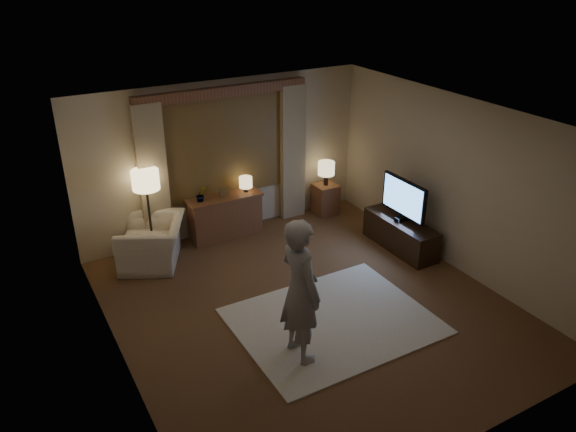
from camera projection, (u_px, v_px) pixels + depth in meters
room at (292, 205)px, 7.50m from camera, size 5.04×5.54×2.64m
rug at (333, 321)px, 7.37m from camera, size 2.50×2.00×0.02m
sideboard at (225, 217)px, 9.43m from camera, size 1.20×0.40×0.70m
picture_frame at (224, 193)px, 9.23m from camera, size 0.16×0.02×0.20m
plant at (201, 195)px, 9.03m from camera, size 0.17×0.13×0.30m
table_lamp_sideboard at (246, 183)px, 9.37m from camera, size 0.22×0.22×0.30m
floor_lamp at (146, 185)px, 8.50m from camera, size 0.42×0.42×1.43m
armchair at (152, 242)px, 8.62m from camera, size 1.32×1.38×0.70m
side_table at (325, 199)px, 10.29m from camera, size 0.40×0.40×0.56m
table_lamp_side at (326, 169)px, 10.04m from camera, size 0.30×0.30×0.44m
tv_stand at (400, 234)px, 9.08m from camera, size 0.45×1.40×0.50m
tv at (404, 199)px, 8.81m from camera, size 0.24×0.97×0.70m
person at (300, 290)px, 6.38m from camera, size 0.45×0.67×1.80m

